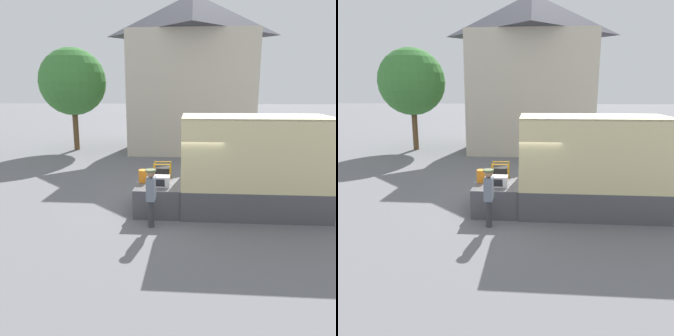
% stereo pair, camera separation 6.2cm
% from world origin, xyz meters
% --- Properties ---
extents(ground_plane, '(160.00, 160.00, 0.00)m').
position_xyz_m(ground_plane, '(0.00, 0.00, 0.00)').
color(ground_plane, slate).
extents(box_truck, '(6.88, 2.21, 3.17)m').
position_xyz_m(box_truck, '(3.91, 0.00, 0.94)').
color(box_truck, '#B2B2B7').
rests_on(box_truck, ground).
extents(tailgate_deck, '(1.50, 2.10, 0.94)m').
position_xyz_m(tailgate_deck, '(-0.75, 0.00, 0.47)').
color(tailgate_deck, '#4C4C51').
rests_on(tailgate_deck, ground).
extents(microwave, '(0.54, 0.41, 0.34)m').
position_xyz_m(microwave, '(-0.64, -0.45, 1.11)').
color(microwave, white).
rests_on(microwave, tailgate_deck).
extents(portable_generator, '(0.59, 0.46, 0.59)m').
position_xyz_m(portable_generator, '(-0.67, 0.41, 1.16)').
color(portable_generator, black).
rests_on(portable_generator, tailgate_deck).
extents(orange_bucket, '(0.32, 0.32, 0.42)m').
position_xyz_m(orange_bucket, '(-1.30, 0.00, 1.15)').
color(orange_bucket, orange).
rests_on(orange_bucket, tailgate_deck).
extents(worker_person, '(0.32, 0.44, 1.76)m').
position_xyz_m(worker_person, '(-0.85, -1.54, 1.09)').
color(worker_person, '#38383D').
rests_on(worker_person, ground).
extents(house_backdrop, '(7.98, 7.16, 9.88)m').
position_xyz_m(house_backdrop, '(0.23, 12.08, 5.04)').
color(house_backdrop, beige).
rests_on(house_backdrop, ground).
extents(street_tree, '(4.27, 4.27, 6.58)m').
position_xyz_m(street_tree, '(-7.42, 10.78, 4.43)').
color(street_tree, brown).
rests_on(street_tree, ground).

